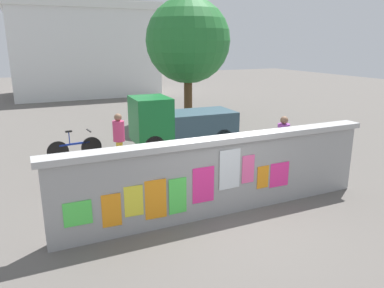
{
  "coord_description": "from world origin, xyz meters",
  "views": [
    {
      "loc": [
        -3.69,
        -6.46,
        3.59
      ],
      "look_at": [
        0.06,
        1.68,
        1.13
      ],
      "focal_mm": 34.56,
      "sensor_mm": 36.0,
      "label": 1
    }
  ],
  "objects": [
    {
      "name": "auto_rickshaw_truck",
      "position": [
        1.14,
        5.17,
        0.9
      ],
      "size": [
        3.66,
        1.65,
        1.85
      ],
      "color": "black",
      "rests_on": "ground"
    },
    {
      "name": "bicycle_far",
      "position": [
        1.46,
        1.26,
        0.36
      ],
      "size": [
        1.71,
        0.44,
        0.95
      ],
      "color": "black",
      "rests_on": "ground"
    },
    {
      "name": "tree_roadside",
      "position": [
        3.27,
        9.07,
        3.66
      ],
      "size": [
        3.75,
        3.75,
        5.55
      ],
      "color": "brown",
      "rests_on": "ground"
    },
    {
      "name": "person_walking",
      "position": [
        2.87,
        1.63,
        0.99
      ],
      "size": [
        0.44,
        0.44,
        1.62
      ],
      "color": "#BF6626",
      "rests_on": "ground"
    },
    {
      "name": "poster_wall",
      "position": [
        -0.01,
        -0.0,
        0.88
      ],
      "size": [
        7.38,
        0.42,
        1.71
      ],
      "color": "#999999",
      "rests_on": "ground"
    },
    {
      "name": "motorcycle",
      "position": [
        -2.33,
        2.51,
        0.46
      ],
      "size": [
        1.89,
        0.63,
        0.87
      ],
      "color": "black",
      "rests_on": "ground"
    },
    {
      "name": "person_bystander",
      "position": [
        -1.25,
        3.97,
        0.99
      ],
      "size": [
        0.48,
        0.48,
        1.62
      ],
      "color": "yellow",
      "rests_on": "ground"
    },
    {
      "name": "building_background",
      "position": [
        0.56,
        21.16,
        3.12
      ],
      "size": [
        9.75,
        6.45,
        6.19
      ],
      "color": "silver",
      "rests_on": "ground"
    },
    {
      "name": "bicycle_near",
      "position": [
        -2.36,
        5.3,
        0.36
      ],
      "size": [
        1.7,
        0.44,
        0.95
      ],
      "color": "black",
      "rests_on": "ground"
    },
    {
      "name": "ground",
      "position": [
        0.0,
        8.0,
        0.0
      ],
      "size": [
        60.0,
        60.0,
        0.0
      ],
      "primitive_type": "plane",
      "color": "#605B56"
    }
  ]
}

